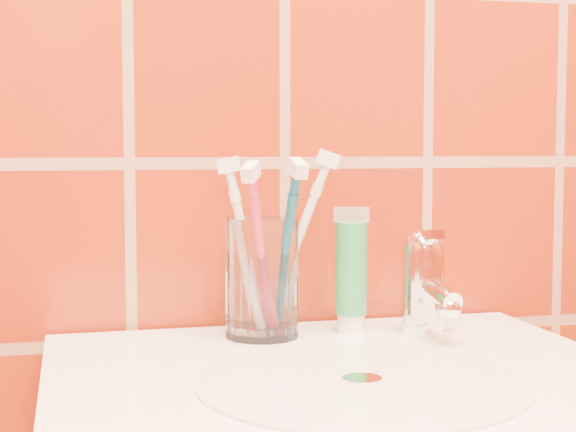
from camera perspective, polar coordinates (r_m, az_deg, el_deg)
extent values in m
cylinder|color=silver|center=(0.80, 4.81, -10.64)|extent=(0.30, 0.30, 0.00)
cylinder|color=white|center=(0.80, 4.81, -10.50)|extent=(0.04, 0.04, 0.00)
cylinder|color=white|center=(0.98, -1.68, -3.99)|extent=(0.09, 0.09, 0.13)
cylinder|color=white|center=(1.02, 4.08, -6.91)|extent=(0.03, 0.03, 0.02)
cylinder|color=#1D7A38|center=(1.00, 4.10, -3.38)|extent=(0.04, 0.04, 0.11)
cube|color=beige|center=(1.00, 4.12, 0.09)|extent=(0.04, 0.00, 0.02)
cylinder|color=white|center=(1.01, 8.73, -4.88)|extent=(0.05, 0.05, 0.09)
sphere|color=white|center=(1.00, 8.76, -2.20)|extent=(0.05, 0.05, 0.05)
cylinder|color=white|center=(0.97, 9.60, -4.79)|extent=(0.02, 0.09, 0.03)
cube|color=white|center=(0.99, 9.04, -1.25)|extent=(0.02, 0.06, 0.01)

